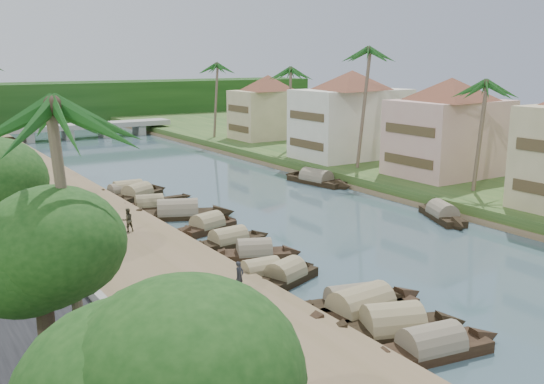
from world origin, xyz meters
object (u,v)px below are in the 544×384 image
person_near (239,276)px  bridge (86,128)px  sampan_0 (431,348)px  sampan_1 (392,327)px

person_near → bridge: bearing=55.6°
sampan_0 → person_near: person_near is taller
bridge → sampan_1: size_ratio=3.50×
sampan_0 → sampan_1: bearing=99.4°
sampan_1 → person_near: 8.30m
sampan_0 → person_near: 10.43m
sampan_0 → sampan_1: 2.41m
bridge → sampan_1: 80.88m
bridge → sampan_1: (-8.87, -80.38, -1.30)m
bridge → person_near: 74.47m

